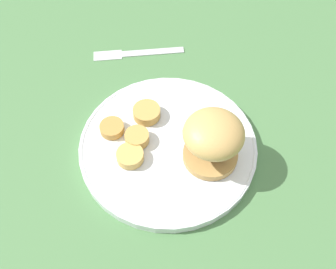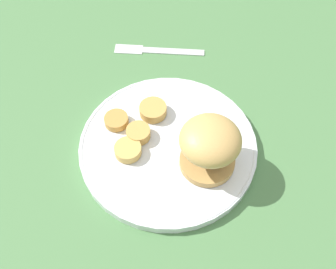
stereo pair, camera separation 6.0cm
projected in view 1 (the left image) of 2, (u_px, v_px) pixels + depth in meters
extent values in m
plane|color=#4C7A47|center=(168.00, 149.00, 0.64)|extent=(4.00, 4.00, 0.00)
cylinder|color=white|center=(168.00, 147.00, 0.63)|extent=(0.28, 0.28, 0.02)
torus|color=white|center=(168.00, 144.00, 0.62)|extent=(0.28, 0.28, 0.01)
cylinder|color=tan|center=(210.00, 155.00, 0.60)|extent=(0.08, 0.08, 0.01)
ellipsoid|color=#4C281E|center=(213.00, 145.00, 0.59)|extent=(0.04, 0.05, 0.01)
ellipsoid|color=#563323|center=(217.00, 148.00, 0.59)|extent=(0.05, 0.05, 0.01)
ellipsoid|color=brown|center=(214.00, 146.00, 0.59)|extent=(0.05, 0.03, 0.01)
ellipsoid|color=brown|center=(192.00, 136.00, 0.60)|extent=(0.05, 0.04, 0.02)
ellipsoid|color=tan|center=(214.00, 134.00, 0.55)|extent=(0.09, 0.09, 0.05)
cylinder|color=#BC8942|center=(112.00, 128.00, 0.63)|extent=(0.04, 0.04, 0.01)
cylinder|color=tan|center=(130.00, 156.00, 0.60)|extent=(0.04, 0.04, 0.02)
cylinder|color=tan|center=(137.00, 138.00, 0.62)|extent=(0.04, 0.04, 0.02)
cylinder|color=tan|center=(147.00, 113.00, 0.65)|extent=(0.05, 0.05, 0.02)
cube|color=silver|center=(153.00, 52.00, 0.76)|extent=(0.08, 0.11, 0.00)
cube|color=silver|center=(108.00, 55.00, 0.76)|extent=(0.05, 0.06, 0.00)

